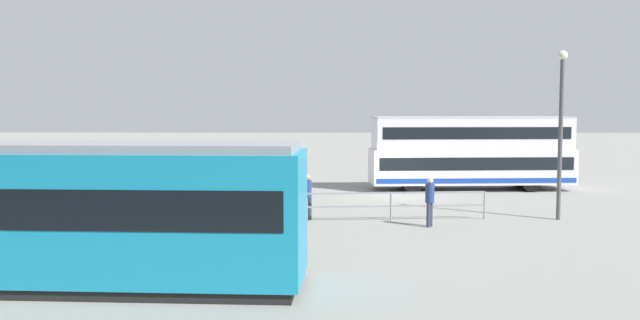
{
  "coord_description": "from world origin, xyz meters",
  "views": [
    {
      "loc": [
        3.19,
        31.46,
        4.24
      ],
      "look_at": [
        3.59,
        4.97,
        2.13
      ],
      "focal_mm": 37.01,
      "sensor_mm": 36.0,
      "label": 1
    }
  ],
  "objects_px": {
    "info_sign": "(228,177)",
    "pedestrian_crossing": "(430,198)",
    "street_lamp": "(561,121)",
    "pedestrian_near_railing": "(307,193)",
    "double_decker_bus": "(470,152)"
  },
  "relations": [
    {
      "from": "street_lamp",
      "to": "double_decker_bus",
      "type": "bearing_deg",
      "value": -81.2
    },
    {
      "from": "info_sign",
      "to": "street_lamp",
      "type": "xyz_separation_m",
      "value": [
        -12.35,
        -1.25,
        2.02
      ]
    },
    {
      "from": "info_sign",
      "to": "pedestrian_crossing",
      "type": "bearing_deg",
      "value": 177.44
    },
    {
      "from": "pedestrian_near_railing",
      "to": "info_sign",
      "type": "relative_size",
      "value": 0.68
    },
    {
      "from": "double_decker_bus",
      "to": "pedestrian_near_railing",
      "type": "bearing_deg",
      "value": 48.98
    },
    {
      "from": "street_lamp",
      "to": "pedestrian_near_railing",
      "type": "bearing_deg",
      "value": 1.07
    },
    {
      "from": "double_decker_bus",
      "to": "pedestrian_crossing",
      "type": "xyz_separation_m",
      "value": [
        3.69,
        10.71,
        -0.9
      ]
    },
    {
      "from": "pedestrian_near_railing",
      "to": "street_lamp",
      "type": "distance_m",
      "value": 9.9
    },
    {
      "from": "pedestrian_crossing",
      "to": "street_lamp",
      "type": "height_order",
      "value": "street_lamp"
    },
    {
      "from": "pedestrian_near_railing",
      "to": "pedestrian_crossing",
      "type": "bearing_deg",
      "value": 162.36
    },
    {
      "from": "pedestrian_near_railing",
      "to": "info_sign",
      "type": "height_order",
      "value": "info_sign"
    },
    {
      "from": "info_sign",
      "to": "street_lamp",
      "type": "height_order",
      "value": "street_lamp"
    },
    {
      "from": "double_decker_bus",
      "to": "street_lamp",
      "type": "distance_m",
      "value": 9.41
    },
    {
      "from": "pedestrian_crossing",
      "to": "street_lamp",
      "type": "xyz_separation_m",
      "value": [
        -5.11,
        -1.58,
        2.72
      ]
    },
    {
      "from": "pedestrian_crossing",
      "to": "pedestrian_near_railing",
      "type": "bearing_deg",
      "value": -17.64
    }
  ]
}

